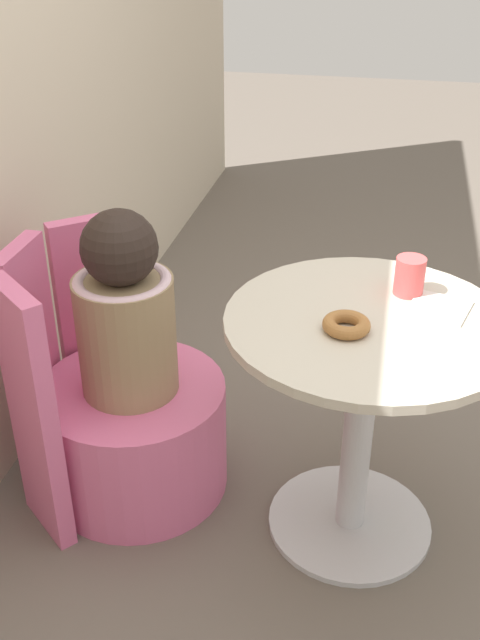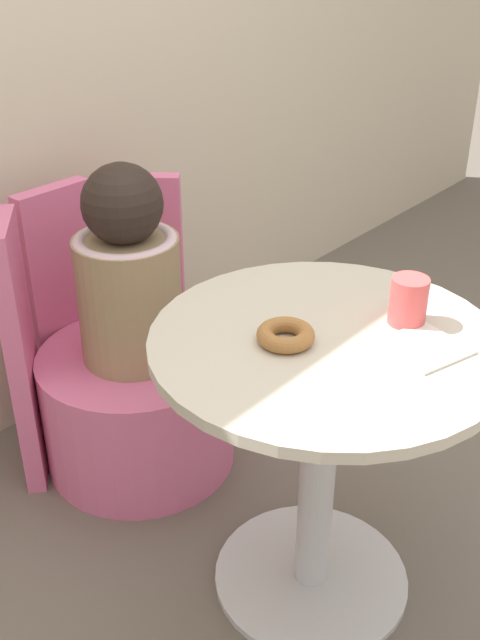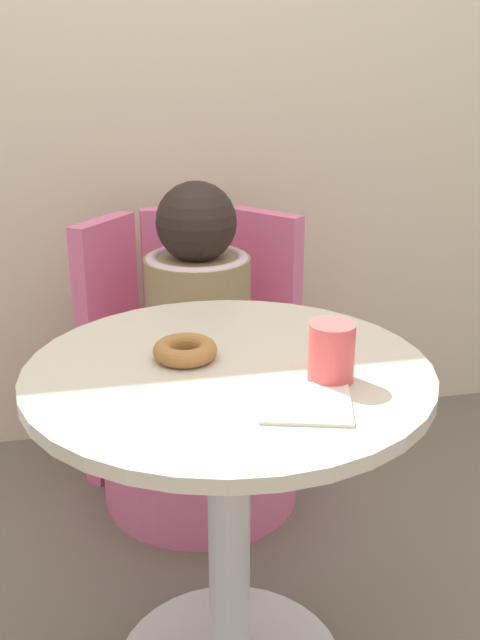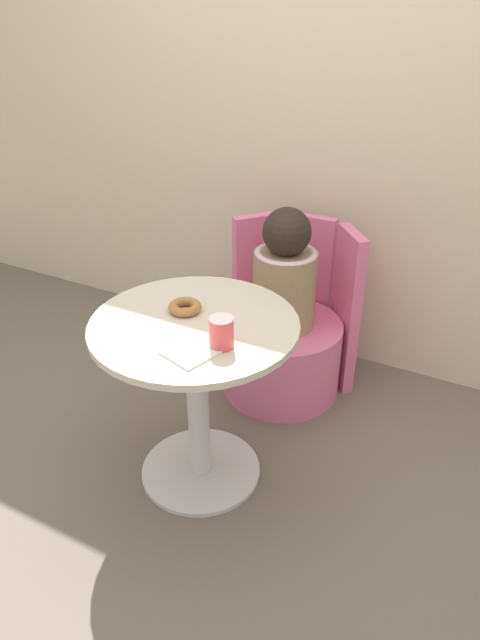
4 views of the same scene
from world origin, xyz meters
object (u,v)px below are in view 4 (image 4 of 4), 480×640
(child_figure, at_px, (285,274))
(donut, at_px, (185,307))
(tub_chair, at_px, (281,356))
(round_table, at_px, (196,371))
(cup, at_px, (221,333))

(child_figure, xyz_separation_m, donut, (-0.12, -0.60, 0.10))
(tub_chair, bearing_deg, round_table, -94.47)
(round_table, relative_size, cup, 7.12)
(round_table, relative_size, child_figure, 1.32)
(round_table, xyz_separation_m, tub_chair, (0.05, 0.65, -0.30))
(tub_chair, distance_m, cup, 0.93)
(donut, bearing_deg, tub_chair, 78.85)
(round_table, bearing_deg, child_figure, 85.53)
(child_figure, height_order, donut, child_figure)
(child_figure, relative_size, donut, 4.69)
(round_table, bearing_deg, tub_chair, 85.53)
(round_table, xyz_separation_m, cup, (0.16, -0.09, 0.25))
(round_table, distance_m, donut, 0.23)
(donut, bearing_deg, child_figure, 78.85)
(round_table, bearing_deg, donut, 143.18)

